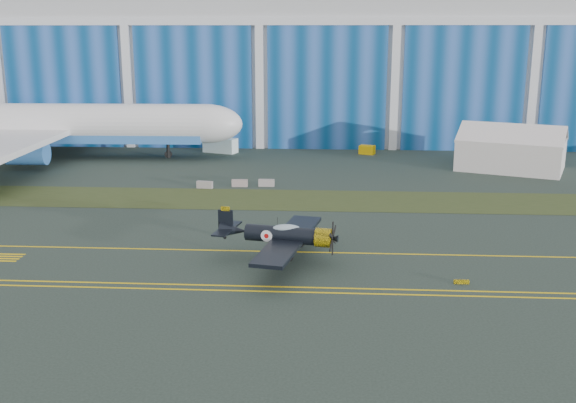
# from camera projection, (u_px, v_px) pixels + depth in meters

# --- Properties ---
(ground) EXTENTS (260.00, 260.00, 0.00)m
(ground) POSITION_uv_depth(u_px,v_px,m) (209.00, 234.00, 65.26)
(ground) COLOR #2C3A31
(ground) RESTS_ON ground
(grass_median) EXTENTS (260.00, 10.00, 0.02)m
(grass_median) POSITION_uv_depth(u_px,v_px,m) (230.00, 199.00, 78.80)
(grass_median) COLOR #475128
(grass_median) RESTS_ON ground
(hangar) EXTENTS (220.00, 45.70, 30.00)m
(hangar) POSITION_uv_depth(u_px,v_px,m) (271.00, 53.00, 131.03)
(hangar) COLOR silver
(hangar) RESTS_ON ground
(taxiway_centreline) EXTENTS (200.00, 0.20, 0.02)m
(taxiway_centreline) POSITION_uv_depth(u_px,v_px,m) (199.00, 250.00, 60.43)
(taxiway_centreline) COLOR yellow
(taxiway_centreline) RESTS_ON ground
(edge_line_near) EXTENTS (80.00, 0.20, 0.02)m
(edge_line_near) POSITION_uv_depth(u_px,v_px,m) (175.00, 289.00, 51.23)
(edge_line_near) COLOR yellow
(edge_line_near) RESTS_ON ground
(edge_line_far) EXTENTS (80.00, 0.20, 0.02)m
(edge_line_far) POSITION_uv_depth(u_px,v_px,m) (178.00, 284.00, 52.20)
(edge_line_far) COLOR yellow
(edge_line_far) RESTS_ON ground
(guard_board_right) EXTENTS (1.20, 0.15, 0.35)m
(guard_board_right) POSITION_uv_depth(u_px,v_px,m) (461.00, 282.00, 52.28)
(guard_board_right) COLOR yellow
(guard_board_right) RESTS_ON ground
(warbird) EXTENTS (14.17, 16.09, 4.19)m
(warbird) POSITION_uv_depth(u_px,v_px,m) (281.00, 234.00, 56.84)
(warbird) COLOR black
(warbird) RESTS_ON ground
(jetliner) EXTENTS (69.46, 59.43, 23.69)m
(jetliner) POSITION_uv_depth(u_px,v_px,m) (42.00, 80.00, 102.05)
(jetliner) COLOR white
(jetliner) RESTS_ON ground
(tent) EXTENTS (16.99, 14.87, 6.58)m
(tent) POSITION_uv_depth(u_px,v_px,m) (512.00, 146.00, 95.05)
(tent) COLOR white
(tent) RESTS_ON ground
(shipping_container) EXTENTS (5.83, 3.94, 2.35)m
(shipping_container) POSITION_uv_depth(u_px,v_px,m) (220.00, 145.00, 108.79)
(shipping_container) COLOR white
(shipping_container) RESTS_ON ground
(tug) EXTENTS (2.75, 2.25, 1.38)m
(tug) POSITION_uv_depth(u_px,v_px,m) (367.00, 150.00, 107.40)
(tug) COLOR #F9BE05
(tug) RESTS_ON ground
(barrier_a) EXTENTS (2.07, 0.89, 0.90)m
(barrier_a) POSITION_uv_depth(u_px,v_px,m) (205.00, 185.00, 84.06)
(barrier_a) COLOR gray
(barrier_a) RESTS_ON ground
(barrier_b) EXTENTS (2.02, 0.68, 0.90)m
(barrier_b) POSITION_uv_depth(u_px,v_px,m) (240.00, 183.00, 84.98)
(barrier_b) COLOR gray
(barrier_b) RESTS_ON ground
(barrier_c) EXTENTS (2.00, 0.62, 0.90)m
(barrier_c) POSITION_uv_depth(u_px,v_px,m) (266.00, 183.00, 85.13)
(barrier_c) COLOR #9C938E
(barrier_c) RESTS_ON ground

